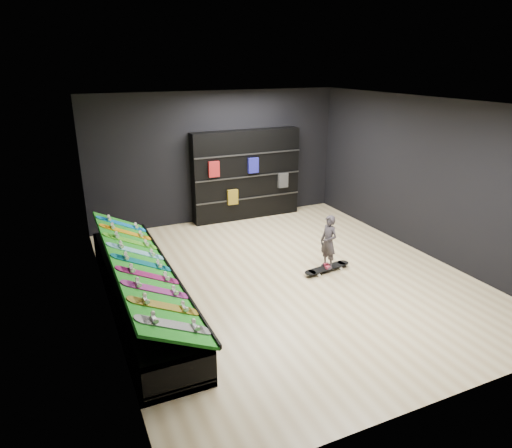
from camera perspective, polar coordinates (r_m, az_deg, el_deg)
name	(u,v)px	position (r m, az deg, el deg)	size (l,w,h in m)	color
floor	(286,276)	(8.18, 3.80, -6.56)	(6.00, 7.00, 0.01)	beige
ceiling	(291,103)	(7.36, 4.34, 14.89)	(6.00, 7.00, 0.01)	white
wall_back	(217,157)	(10.75, -4.86, 8.31)	(6.00, 0.02, 3.00)	black
wall_front	(452,283)	(5.04, 23.29, -6.81)	(6.00, 0.02, 3.00)	black
wall_left	(101,220)	(6.80, -18.84, 0.52)	(0.02, 7.00, 3.00)	black
wall_right	(426,178)	(9.39, 20.48, 5.47)	(0.02, 7.00, 3.00)	black
display_rack	(140,292)	(7.33, -14.25, -8.25)	(0.90, 4.50, 0.50)	black
turf_ramp	(141,264)	(7.14, -14.17, -4.91)	(1.00, 4.50, 0.04)	#116C11
back_shelving	(246,175)	(10.91, -1.24, 6.16)	(2.64, 0.31, 2.11)	black
floor_skateboard	(327,269)	(8.42, 8.86, -5.64)	(0.98, 0.22, 0.09)	black
child	(328,252)	(8.28, 8.99, -3.49)	(0.22, 0.16, 0.59)	black
display_board_0	(174,325)	(5.47, -10.21, -12.32)	(0.98, 0.22, 0.09)	black
display_board_1	(164,306)	(5.87, -11.40, -10.02)	(0.98, 0.22, 0.09)	yellow
display_board_2	(156,290)	(6.28, -12.42, -8.01)	(0.98, 0.22, 0.09)	#2626BF
display_board_3	(148,275)	(6.70, -13.31, -6.25)	(0.98, 0.22, 0.09)	#E5198C
display_board_4	(142,263)	(7.13, -14.08, -4.69)	(0.98, 0.22, 0.09)	#0C8C99
display_board_5	(136,251)	(7.56, -14.77, -3.32)	(0.98, 0.22, 0.09)	#0CB2E5
display_board_6	(131,241)	(8.00, -15.38, -2.09)	(0.98, 0.22, 0.09)	green
display_board_7	(126,232)	(8.44, -15.92, -0.99)	(0.98, 0.22, 0.09)	orange
display_board_8	(122,224)	(8.88, -16.41, 0.01)	(0.98, 0.22, 0.09)	blue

